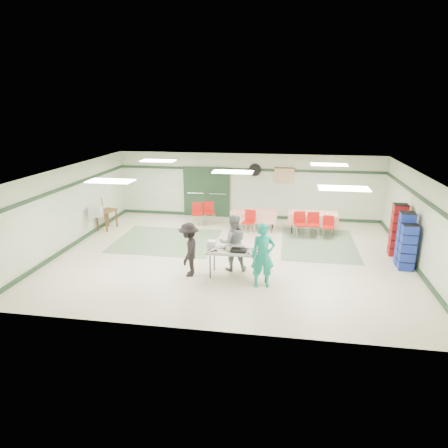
# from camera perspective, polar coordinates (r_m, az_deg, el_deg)

# --- Properties ---
(floor) EXTENTS (11.00, 11.00, 0.00)m
(floor) POSITION_cam_1_polar(r_m,az_deg,el_deg) (12.83, 1.18, -4.43)
(floor) COLOR beige
(floor) RESTS_ON ground
(ceiling) EXTENTS (11.00, 11.00, 0.00)m
(ceiling) POSITION_cam_1_polar(r_m,az_deg,el_deg) (12.12, 1.26, 7.55)
(ceiling) COLOR white
(ceiling) RESTS_ON wall_back
(wall_back) EXTENTS (11.00, 0.00, 11.00)m
(wall_back) POSITION_cam_1_polar(r_m,az_deg,el_deg) (16.76, 3.37, 5.42)
(wall_back) COLOR beige
(wall_back) RESTS_ON floor
(wall_front) EXTENTS (11.00, 0.00, 11.00)m
(wall_front) POSITION_cam_1_polar(r_m,az_deg,el_deg) (8.22, -3.19, -6.86)
(wall_front) COLOR beige
(wall_front) RESTS_ON floor
(wall_left) EXTENTS (0.00, 9.00, 9.00)m
(wall_left) POSITION_cam_1_polar(r_m,az_deg,el_deg) (14.22, -21.31, 2.23)
(wall_left) COLOR beige
(wall_left) RESTS_ON floor
(wall_right) EXTENTS (0.00, 9.00, 9.00)m
(wall_right) POSITION_cam_1_polar(r_m,az_deg,el_deg) (12.89, 26.22, 0.21)
(wall_right) COLOR beige
(wall_right) RESTS_ON floor
(trim_back) EXTENTS (11.00, 0.06, 0.10)m
(trim_back) POSITION_cam_1_polar(r_m,az_deg,el_deg) (16.61, 3.40, 7.77)
(trim_back) COLOR #1D3520
(trim_back) RESTS_ON wall_back
(baseboard_back) EXTENTS (11.00, 0.06, 0.12)m
(baseboard_back) POSITION_cam_1_polar(r_m,az_deg,el_deg) (17.03, 3.29, 1.14)
(baseboard_back) COLOR #1D3520
(baseboard_back) RESTS_ON floor
(trim_left) EXTENTS (0.06, 9.00, 0.10)m
(trim_left) POSITION_cam_1_polar(r_m,az_deg,el_deg) (14.06, -21.51, 4.99)
(trim_left) COLOR #1D3520
(trim_left) RESTS_ON wall_back
(baseboard_left) EXTENTS (0.06, 9.00, 0.12)m
(baseboard_left) POSITION_cam_1_polar(r_m,az_deg,el_deg) (14.56, -20.68, -2.69)
(baseboard_left) COLOR #1D3520
(baseboard_left) RESTS_ON floor
(trim_right) EXTENTS (0.06, 9.00, 0.10)m
(trim_right) POSITION_cam_1_polar(r_m,az_deg,el_deg) (12.72, 26.49, 3.24)
(trim_right) COLOR #1D3520
(trim_right) RESTS_ON wall_back
(baseboard_right) EXTENTS (0.06, 9.00, 0.12)m
(baseboard_right) POSITION_cam_1_polar(r_m,az_deg,el_deg) (13.27, 25.38, -5.13)
(baseboard_right) COLOR #1D3520
(baseboard_right) RESTS_ON floor
(green_patch_a) EXTENTS (3.50, 3.00, 0.01)m
(green_patch_a) POSITION_cam_1_polar(r_m,az_deg,el_deg) (14.28, -8.24, -2.36)
(green_patch_a) COLOR gray
(green_patch_a) RESTS_ON floor
(green_patch_b) EXTENTS (2.50, 3.50, 0.01)m
(green_patch_b) POSITION_cam_1_polar(r_m,az_deg,el_deg) (14.18, 13.34, -2.79)
(green_patch_b) COLOR gray
(green_patch_b) RESTS_ON floor
(double_door_left) EXTENTS (0.90, 0.06, 2.10)m
(double_door_left) POSITION_cam_1_polar(r_m,az_deg,el_deg) (17.12, -4.03, 4.62)
(double_door_left) COLOR #9A9C9A
(double_door_left) RESTS_ON floor
(double_door_right) EXTENTS (0.90, 0.06, 2.10)m
(double_door_right) POSITION_cam_1_polar(r_m,az_deg,el_deg) (16.93, -0.89, 4.53)
(double_door_right) COLOR #9A9C9A
(double_door_right) RESTS_ON floor
(door_frame) EXTENTS (2.00, 0.03, 2.15)m
(door_frame) POSITION_cam_1_polar(r_m,az_deg,el_deg) (17.00, -2.50, 4.56)
(door_frame) COLOR #1D3520
(door_frame) RESTS_ON floor
(wall_fan) EXTENTS (0.50, 0.10, 0.50)m
(wall_fan) POSITION_cam_1_polar(r_m,az_deg,el_deg) (16.55, 4.44, 7.72)
(wall_fan) COLOR black
(wall_fan) RESTS_ON wall_back
(scroll_banner) EXTENTS (0.80, 0.02, 0.60)m
(scroll_banner) POSITION_cam_1_polar(r_m,az_deg,el_deg) (16.53, 8.60, 6.87)
(scroll_banner) COLOR tan
(scroll_banner) RESTS_ON wall_back
(serving_table) EXTENTS (1.77, 0.74, 0.76)m
(serving_table) POSITION_cam_1_polar(r_m,az_deg,el_deg) (11.04, 2.17, -4.09)
(serving_table) COLOR #AAAAA5
(serving_table) RESTS_ON floor
(sheet_tray_right) EXTENTS (0.62, 0.48, 0.02)m
(sheet_tray_right) POSITION_cam_1_polar(r_m,az_deg,el_deg) (10.90, 4.74, -4.08)
(sheet_tray_right) COLOR silver
(sheet_tray_right) RESTS_ON serving_table
(sheet_tray_mid) EXTENTS (0.58, 0.45, 0.02)m
(sheet_tray_mid) POSITION_cam_1_polar(r_m,az_deg,el_deg) (11.14, 1.40, -3.56)
(sheet_tray_mid) COLOR silver
(sheet_tray_mid) RESTS_ON serving_table
(sheet_tray_left) EXTENTS (0.56, 0.43, 0.02)m
(sheet_tray_left) POSITION_cam_1_polar(r_m,az_deg,el_deg) (10.95, -0.89, -3.92)
(sheet_tray_left) COLOR silver
(sheet_tray_left) RESTS_ON serving_table
(baking_pan) EXTENTS (0.45, 0.28, 0.08)m
(baking_pan) POSITION_cam_1_polar(r_m,az_deg,el_deg) (10.95, 2.15, -3.77)
(baking_pan) COLOR black
(baking_pan) RESTS_ON serving_table
(foam_box_stack) EXTENTS (0.24, 0.22, 0.21)m
(foam_box_stack) POSITION_cam_1_polar(r_m,az_deg,el_deg) (11.19, -1.75, -2.94)
(foam_box_stack) COLOR white
(foam_box_stack) RESTS_ON serving_table
(volunteer_teal) EXTENTS (0.70, 0.53, 1.72)m
(volunteer_teal) POSITION_cam_1_polar(r_m,az_deg,el_deg) (10.45, 5.59, -4.52)
(volunteer_teal) COLOR #14907E
(volunteer_teal) RESTS_ON floor
(volunteer_grey) EXTENTS (0.94, 0.81, 1.66)m
(volunteer_grey) POSITION_cam_1_polar(r_m,az_deg,el_deg) (11.45, 1.28, -2.66)
(volunteer_grey) COLOR gray
(volunteer_grey) RESTS_ON floor
(volunteer_dark) EXTENTS (0.63, 1.02, 1.53)m
(volunteer_dark) POSITION_cam_1_polar(r_m,az_deg,el_deg) (11.15, -5.03, -3.65)
(volunteer_dark) COLOR black
(volunteer_dark) RESTS_ON floor
(dining_table_a) EXTENTS (1.81, 0.82, 0.77)m
(dining_table_a) POSITION_cam_1_polar(r_m,az_deg,el_deg) (15.25, 12.56, 0.88)
(dining_table_a) COLOR red
(dining_table_a) RESTS_ON floor
(dining_table_b) EXTENTS (1.73, 0.79, 0.77)m
(dining_table_b) POSITION_cam_1_polar(r_m,az_deg,el_deg) (15.27, 4.30, 1.26)
(dining_table_b) COLOR red
(dining_table_b) RESTS_ON floor
(chair_a) EXTENTS (0.44, 0.44, 0.92)m
(chair_a) POSITION_cam_1_polar(r_m,az_deg,el_deg) (14.72, 12.64, 0.26)
(chair_a) COLOR #B0140E
(chair_a) RESTS_ON floor
(chair_b) EXTENTS (0.51, 0.51, 0.91)m
(chair_b) POSITION_cam_1_polar(r_m,az_deg,el_deg) (14.69, 10.80, 0.34)
(chair_b) COLOR #B0140E
(chair_b) RESTS_ON floor
(chair_c) EXTENTS (0.42, 0.42, 0.82)m
(chair_c) POSITION_cam_1_polar(r_m,az_deg,el_deg) (14.77, 14.66, -0.08)
(chair_c) COLOR #B0140E
(chair_c) RESTS_ON floor
(chair_d) EXTENTS (0.52, 0.52, 0.90)m
(chair_d) POSITION_cam_1_polar(r_m,az_deg,el_deg) (14.74, 3.62, 0.63)
(chair_d) COLOR #B0140E
(chair_d) RESTS_ON floor
(chair_loose_a) EXTENTS (0.54, 0.54, 0.90)m
(chair_loose_a) POSITION_cam_1_polar(r_m,az_deg,el_deg) (15.99, -2.17, 1.95)
(chair_loose_a) COLOR #B0140E
(chair_loose_a) RESTS_ON floor
(chair_loose_b) EXTENTS (0.48, 0.48, 0.89)m
(chair_loose_b) POSITION_cam_1_polar(r_m,az_deg,el_deg) (15.89, -3.84, 1.80)
(chair_loose_b) COLOR #B0140E
(chair_loose_b) RESTS_ON floor
(crate_stack_blue_a) EXTENTS (0.45, 0.45, 1.63)m
(crate_stack_blue_a) POSITION_cam_1_polar(r_m,az_deg,el_deg) (12.95, 24.42, -1.97)
(crate_stack_blue_a) COLOR navy
(crate_stack_blue_a) RESTS_ON floor
(crate_stack_red) EXTENTS (0.46, 0.46, 1.68)m
(crate_stack_red) POSITION_cam_1_polar(r_m,az_deg,el_deg) (13.69, 23.59, -0.79)
(crate_stack_red) COLOR maroon
(crate_stack_red) RESTS_ON floor
(crate_stack_blue_b) EXTENTS (0.44, 0.44, 1.37)m
(crate_stack_blue_b) POSITION_cam_1_polar(r_m,az_deg,el_deg) (12.68, 24.72, -2.99)
(crate_stack_blue_b) COLOR navy
(crate_stack_blue_b) RESTS_ON floor
(printer_table) EXTENTS (0.65, 0.87, 0.74)m
(printer_table) POSITION_cam_1_polar(r_m,az_deg,el_deg) (15.93, -16.43, 1.47)
(printer_table) COLOR brown
(printer_table) RESTS_ON floor
(office_printer) EXTENTS (0.51, 0.47, 0.35)m
(office_printer) POSITION_cam_1_polar(r_m,az_deg,el_deg) (15.12, -17.87, 1.71)
(office_printer) COLOR #B3B3AE
(office_printer) RESTS_ON printer_table
(broom) EXTENTS (0.04, 0.20, 1.24)m
(broom) POSITION_cam_1_polar(r_m,az_deg,el_deg) (15.91, -16.79, 1.50)
(broom) COLOR brown
(broom) RESTS_ON floor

